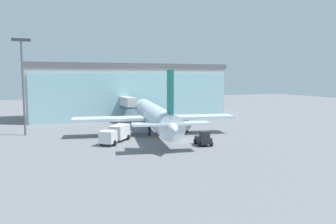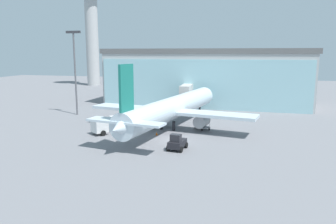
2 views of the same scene
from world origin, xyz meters
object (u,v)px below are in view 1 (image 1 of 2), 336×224
apron_light_mast (23,78)px  airplane (154,115)px  jet_bridge (125,102)px  catering_truck (116,133)px  pushback_tug (203,139)px  safety_cone_nose (159,138)px  safety_cone_wingtip (76,135)px  baggage_cart (180,129)px

apron_light_mast → airplane: size_ratio=0.46×
jet_bridge → catering_truck: (-7.57, -24.69, -3.10)m
apron_light_mast → pushback_tug: size_ratio=5.17×
catering_truck → apron_light_mast: bearing=-93.8°
jet_bridge → apron_light_mast: bearing=116.5°
catering_truck → safety_cone_nose: 7.41m
catering_truck → safety_cone_wingtip: size_ratio=12.95×
airplane → safety_cone_wingtip: size_ratio=69.74×
pushback_tug → safety_cone_wingtip: 23.26m
apron_light_mast → pushback_tug: apron_light_mast is taller
airplane → jet_bridge: bearing=12.7°
apron_light_mast → safety_cone_nose: bearing=-31.0°
safety_cone_nose → safety_cone_wingtip: bearing=148.6°
catering_truck → baggage_cart: (13.82, 5.48, -0.97)m
apron_light_mast → catering_truck: (14.18, -12.52, -9.01)m
pushback_tug → apron_light_mast: bearing=59.8°
safety_cone_nose → jet_bridge: bearing=89.4°
jet_bridge → apron_light_mast: (-21.74, -12.18, 5.91)m
airplane → safety_cone_nose: size_ratio=69.74×
pushback_tug → safety_cone_nose: bearing=41.9°
jet_bridge → catering_truck: bearing=160.2°
apron_light_mast → pushback_tug: bearing=-37.0°
catering_truck → baggage_cart: size_ratio=2.23×
apron_light_mast → catering_truck: bearing=-41.4°
jet_bridge → safety_cone_nose: jet_bridge is taller
catering_truck → baggage_cart: catering_truck is taller
baggage_cart → safety_cone_wingtip: (-19.46, 2.04, -0.23)m
jet_bridge → safety_cone_wingtip: size_ratio=20.67×
baggage_cart → pushback_tug: (-1.60, -12.84, 0.47)m
airplane → safety_cone_wingtip: bearing=92.3°
catering_truck → safety_cone_nose: catering_truck is taller
apron_light_mast → safety_cone_wingtip: (8.54, -5.00, -10.20)m
baggage_cart → safety_cone_wingtip: size_ratio=5.80×
catering_truck → pushback_tug: size_ratio=2.10×
catering_truck → safety_cone_nose: bearing=124.7°
safety_cone_nose → safety_cone_wingtip: size_ratio=1.00×
baggage_cart → safety_cone_nose: baggage_cart is taller
airplane → safety_cone_wingtip: (-14.12, 1.90, -3.20)m
catering_truck → safety_cone_wingtip: (-5.64, 7.52, -1.19)m
apron_light_mast → safety_cone_wingtip: 14.21m
safety_cone_nose → baggage_cart: bearing=41.9°
safety_cone_nose → apron_light_mast: bearing=149.0°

